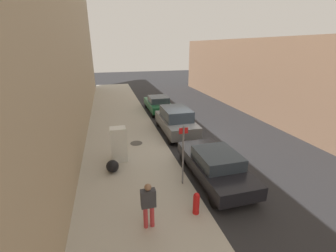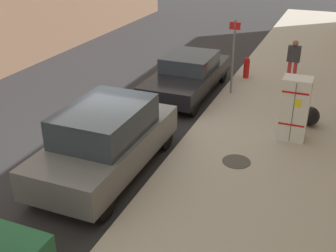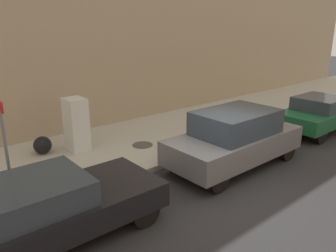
{
  "view_description": "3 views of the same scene",
  "coord_description": "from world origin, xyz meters",
  "px_view_note": "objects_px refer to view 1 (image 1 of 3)",
  "views": [
    {
      "loc": [
        -4.68,
        -12.35,
        5.57
      ],
      "look_at": [
        -1.34,
        -0.01,
        0.98
      ],
      "focal_mm": 24.0,
      "sensor_mm": 36.0,
      "label": 1
    },
    {
      "loc": [
        -5.15,
        8.77,
        5.48
      ],
      "look_at": [
        -1.63,
        0.11,
        0.98
      ],
      "focal_mm": 45.0,
      "sensor_mm": 36.0,
      "label": 2
    },
    {
      "loc": [
        5.29,
        -6.34,
        4.13
      ],
      "look_at": [
        -1.17,
        -0.89,
        1.5
      ],
      "focal_mm": 35.0,
      "sensor_mm": 36.0,
      "label": 3
    }
  ],
  "objects_px": {
    "street_sign_post": "(183,152)",
    "pedestrian_walking_far": "(148,203)",
    "parked_sedan_dark": "(215,165)",
    "parked_suv_gray": "(176,121)",
    "parked_sedan_green": "(158,104)",
    "fire_hydrant": "(196,203)",
    "trash_bag": "(112,166)",
    "discarded_refrigerator": "(119,144)"
  },
  "relations": [
    {
      "from": "pedestrian_walking_far",
      "to": "parked_sedan_green",
      "type": "relative_size",
      "value": 0.36
    },
    {
      "from": "parked_sedan_dark",
      "to": "parked_sedan_green",
      "type": "height_order",
      "value": "parked_sedan_green"
    },
    {
      "from": "fire_hydrant",
      "to": "pedestrian_walking_far",
      "type": "height_order",
      "value": "pedestrian_walking_far"
    },
    {
      "from": "fire_hydrant",
      "to": "street_sign_post",
      "type": "bearing_deg",
      "value": 86.06
    },
    {
      "from": "fire_hydrant",
      "to": "pedestrian_walking_far",
      "type": "distance_m",
      "value": 1.73
    },
    {
      "from": "fire_hydrant",
      "to": "pedestrian_walking_far",
      "type": "bearing_deg",
      "value": -173.7
    },
    {
      "from": "fire_hydrant",
      "to": "parked_sedan_green",
      "type": "relative_size",
      "value": 0.19
    },
    {
      "from": "trash_bag",
      "to": "pedestrian_walking_far",
      "type": "height_order",
      "value": "pedestrian_walking_far"
    },
    {
      "from": "pedestrian_walking_far",
      "to": "parked_sedan_green",
      "type": "height_order",
      "value": "pedestrian_walking_far"
    },
    {
      "from": "parked_suv_gray",
      "to": "parked_sedan_green",
      "type": "relative_size",
      "value": 1.02
    },
    {
      "from": "street_sign_post",
      "to": "fire_hydrant",
      "type": "distance_m",
      "value": 2.08
    },
    {
      "from": "fire_hydrant",
      "to": "discarded_refrigerator",
      "type": "bearing_deg",
      "value": 116.61
    },
    {
      "from": "parked_sedan_dark",
      "to": "trash_bag",
      "type": "bearing_deg",
      "value": 160.86
    },
    {
      "from": "parked_sedan_dark",
      "to": "parked_suv_gray",
      "type": "height_order",
      "value": "parked_suv_gray"
    },
    {
      "from": "discarded_refrigerator",
      "to": "fire_hydrant",
      "type": "distance_m",
      "value": 5.06
    },
    {
      "from": "pedestrian_walking_far",
      "to": "parked_sedan_dark",
      "type": "distance_m",
      "value": 3.97
    },
    {
      "from": "discarded_refrigerator",
      "to": "parked_sedan_dark",
      "type": "bearing_deg",
      "value": -32.78
    },
    {
      "from": "parked_sedan_green",
      "to": "parked_suv_gray",
      "type": "bearing_deg",
      "value": -90.0
    },
    {
      "from": "parked_sedan_dark",
      "to": "parked_sedan_green",
      "type": "distance_m",
      "value": 11.15
    },
    {
      "from": "discarded_refrigerator",
      "to": "parked_sedan_green",
      "type": "xyz_separation_m",
      "value": [
        3.91,
        8.64,
        -0.3
      ]
    },
    {
      "from": "parked_suv_gray",
      "to": "fire_hydrant",
      "type": "bearing_deg",
      "value": -102.08
    },
    {
      "from": "street_sign_post",
      "to": "pedestrian_walking_far",
      "type": "relative_size",
      "value": 1.62
    },
    {
      "from": "parked_sedan_dark",
      "to": "parked_suv_gray",
      "type": "relative_size",
      "value": 1.05
    },
    {
      "from": "parked_sedan_dark",
      "to": "parked_sedan_green",
      "type": "xyz_separation_m",
      "value": [
        -0.0,
        11.15,
        0.02
      ]
    },
    {
      "from": "street_sign_post",
      "to": "parked_suv_gray",
      "type": "xyz_separation_m",
      "value": [
        1.53,
        5.91,
        -0.7
      ]
    },
    {
      "from": "parked_suv_gray",
      "to": "parked_sedan_green",
      "type": "xyz_separation_m",
      "value": [
        0.0,
        5.42,
        -0.15
      ]
    },
    {
      "from": "street_sign_post",
      "to": "trash_bag",
      "type": "xyz_separation_m",
      "value": [
        -2.77,
        1.67,
        -1.14
      ]
    },
    {
      "from": "discarded_refrigerator",
      "to": "pedestrian_walking_far",
      "type": "distance_m",
      "value": 4.73
    },
    {
      "from": "discarded_refrigerator",
      "to": "fire_hydrant",
      "type": "relative_size",
      "value": 2.15
    },
    {
      "from": "pedestrian_walking_far",
      "to": "parked_suv_gray",
      "type": "height_order",
      "value": "pedestrian_walking_far"
    },
    {
      "from": "trash_bag",
      "to": "parked_suv_gray",
      "type": "distance_m",
      "value": 6.05
    },
    {
      "from": "parked_suv_gray",
      "to": "parked_sedan_green",
      "type": "height_order",
      "value": "parked_suv_gray"
    },
    {
      "from": "street_sign_post",
      "to": "parked_suv_gray",
      "type": "bearing_deg",
      "value": 75.51
    },
    {
      "from": "parked_sedan_green",
      "to": "discarded_refrigerator",
      "type": "bearing_deg",
      "value": -114.35
    },
    {
      "from": "street_sign_post",
      "to": "parked_sedan_dark",
      "type": "relative_size",
      "value": 0.55
    },
    {
      "from": "discarded_refrigerator",
      "to": "street_sign_post",
      "type": "height_order",
      "value": "street_sign_post"
    },
    {
      "from": "street_sign_post",
      "to": "pedestrian_walking_far",
      "type": "height_order",
      "value": "street_sign_post"
    },
    {
      "from": "pedestrian_walking_far",
      "to": "parked_sedan_dark",
      "type": "bearing_deg",
      "value": 113.79
    },
    {
      "from": "street_sign_post",
      "to": "parked_sedan_green",
      "type": "distance_m",
      "value": 11.47
    },
    {
      "from": "fire_hydrant",
      "to": "pedestrian_walking_far",
      "type": "xyz_separation_m",
      "value": [
        -1.65,
        -0.18,
        0.48
      ]
    },
    {
      "from": "discarded_refrigerator",
      "to": "parked_suv_gray",
      "type": "distance_m",
      "value": 5.06
    },
    {
      "from": "discarded_refrigerator",
      "to": "parked_suv_gray",
      "type": "bearing_deg",
      "value": 39.43
    }
  ]
}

